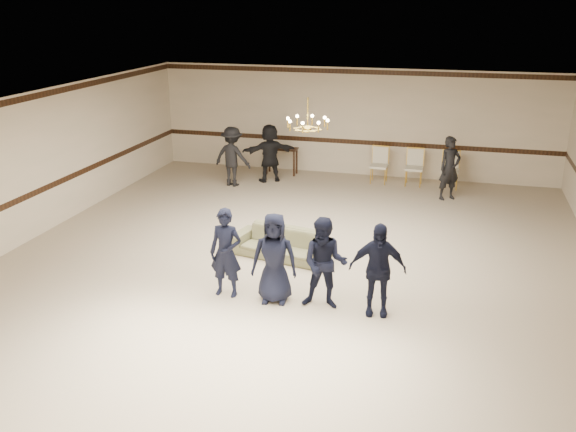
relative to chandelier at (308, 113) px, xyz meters
The scene contains 16 objects.
room 1.62m from the chandelier, 90.00° to the right, with size 12.01×14.01×3.21m.
chair_rail 6.27m from the chandelier, 90.00° to the left, with size 12.00×0.02×0.14m, color black.
crown_molding 5.99m from the chandelier, 90.00° to the left, with size 12.00×0.02×0.14m, color black.
chandelier is the anchor object (origin of this frame).
boy_a 3.56m from the chandelier, 106.10° to the right, with size 0.60×0.39×1.64m, color black.
boy_b 3.47m from the chandelier, 88.05° to the right, with size 0.80×0.52×1.64m, color black.
boy_c 3.61m from the chandelier, 70.37° to the right, with size 0.80×0.62×1.64m, color black.
boy_d 3.95m from the chandelier, 55.81° to the right, with size 0.96×0.40×1.64m, color black.
settee 2.73m from the chandelier, 112.70° to the right, with size 2.03×0.79×0.59m, color #6A6A47.
adult_left 5.34m from the chandelier, 128.96° to the left, with size 1.10×0.63×1.70m, color black.
adult_mid 5.44m from the chandelier, 115.92° to the left, with size 1.58×0.50×1.70m, color black.
adult_right 5.44m from the chandelier, 55.11° to the left, with size 0.62×0.41×1.70m, color black.
banquet_chair_left 5.79m from the chandelier, 80.16° to the left, with size 0.50×0.50×1.03m, color beige, non-canonical shape.
banquet_chair_mid 6.03m from the chandelier, 69.93° to the left, with size 0.50×0.50×1.03m, color beige, non-canonical shape.
banquet_chair_right 6.41m from the chandelier, 60.87° to the left, with size 0.50×0.50×1.03m, color beige, non-canonical shape.
console_table 6.30m from the chandelier, 111.18° to the left, with size 0.98×0.41×0.82m, color #311A10.
Camera 1 is at (2.96, -11.37, 5.10)m, focal length 38.83 mm.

